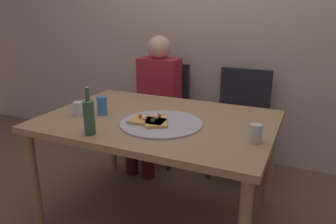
{
  "coord_description": "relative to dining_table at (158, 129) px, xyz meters",
  "views": [
    {
      "loc": [
        0.88,
        -1.78,
        1.4
      ],
      "look_at": [
        0.07,
        0.0,
        0.77
      ],
      "focal_mm": 34.87,
      "sensor_mm": 36.0,
      "label": 1
    }
  ],
  "objects": [
    {
      "name": "ground_plane",
      "position": [
        0.0,
        0.0,
        -0.65
      ],
      "size": [
        8.0,
        8.0,
        0.0
      ],
      "primitive_type": "plane",
      "color": "brown"
    },
    {
      "name": "back_wall",
      "position": [
        0.0,
        1.2,
        0.65
      ],
      "size": [
        6.0,
        0.1,
        2.6
      ],
      "primitive_type": "cube",
      "color": "#BCA893",
      "rests_on": "ground_plane"
    },
    {
      "name": "dining_table",
      "position": [
        0.0,
        0.0,
        0.0
      ],
      "size": [
        1.46,
        1.01,
        0.72
      ],
      "color": "#99754C",
      "rests_on": "ground_plane"
    },
    {
      "name": "pizza_tray",
      "position": [
        0.07,
        -0.1,
        0.08
      ],
      "size": [
        0.5,
        0.5,
        0.01
      ],
      "primitive_type": "cylinder",
      "color": "#ADADB2",
      "rests_on": "dining_table"
    },
    {
      "name": "pizza_slice_last",
      "position": [
        0.04,
        -0.11,
        0.09
      ],
      "size": [
        0.22,
        0.26,
        0.05
      ],
      "color": "tan",
      "rests_on": "pizza_tray"
    },
    {
      "name": "pizza_slice_extra",
      "position": [
        -0.01,
        -0.13,
        0.09
      ],
      "size": [
        0.23,
        0.15,
        0.05
      ],
      "color": "tan",
      "rests_on": "pizza_tray"
    },
    {
      "name": "wine_bottle",
      "position": [
        -0.23,
        -0.41,
        0.18
      ],
      "size": [
        0.06,
        0.06,
        0.27
      ],
      "color": "#2D5133",
      "rests_on": "dining_table"
    },
    {
      "name": "tumbler_near",
      "position": [
        -0.5,
        -0.17,
        0.12
      ],
      "size": [
        0.07,
        0.07,
        0.09
      ],
      "primitive_type": "cylinder",
      "color": "silver",
      "rests_on": "dining_table"
    },
    {
      "name": "tumbler_far",
      "position": [
        0.64,
        -0.14,
        0.12
      ],
      "size": [
        0.06,
        0.06,
        0.1
      ],
      "primitive_type": "cylinder",
      "color": "#B7C6BC",
      "rests_on": "dining_table"
    },
    {
      "name": "soda_can",
      "position": [
        -0.37,
        -0.08,
        0.13
      ],
      "size": [
        0.07,
        0.07,
        0.12
      ],
      "primitive_type": "cylinder",
      "color": "#337AC1",
      "rests_on": "dining_table"
    },
    {
      "name": "chair_left",
      "position": [
        -0.4,
        0.91,
        -0.14
      ],
      "size": [
        0.44,
        0.44,
        0.9
      ],
      "rotation": [
        0.0,
        0.0,
        3.14
      ],
      "color": "black",
      "rests_on": "ground_plane"
    },
    {
      "name": "chair_right",
      "position": [
        0.35,
        0.91,
        -0.14
      ],
      "size": [
        0.44,
        0.44,
        0.9
      ],
      "rotation": [
        0.0,
        0.0,
        3.14
      ],
      "color": "black",
      "rests_on": "ground_plane"
    },
    {
      "name": "guest_in_sweater",
      "position": [
        -0.4,
        0.76,
        -0.01
      ],
      "size": [
        0.36,
        0.56,
        1.17
      ],
      "rotation": [
        0.0,
        0.0,
        3.14
      ],
      "color": "maroon",
      "rests_on": "ground_plane"
    }
  ]
}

